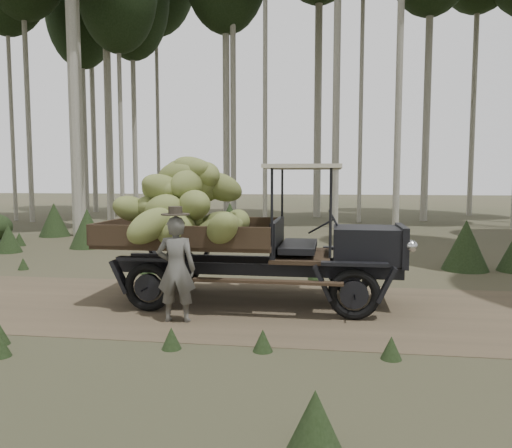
% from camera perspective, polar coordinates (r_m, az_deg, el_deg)
% --- Properties ---
extents(ground, '(120.00, 120.00, 0.00)m').
position_cam_1_polar(ground, '(9.55, -14.87, -8.76)').
color(ground, '#473D2B').
rests_on(ground, ground).
extents(dirt_track, '(70.00, 4.00, 0.01)m').
position_cam_1_polar(dirt_track, '(9.55, -14.87, -8.74)').
color(dirt_track, brown).
rests_on(dirt_track, ground).
extents(banana_truck, '(5.55, 2.95, 2.78)m').
position_cam_1_polar(banana_truck, '(9.08, -4.45, 1.01)').
color(banana_truck, black).
rests_on(banana_truck, ground).
extents(farmer, '(0.65, 0.49, 1.85)m').
position_cam_1_polar(farmer, '(8.02, -9.11, -4.96)').
color(farmer, '#54534D').
rests_on(farmer, ground).
extents(undergrowth, '(22.84, 21.06, 1.35)m').
position_cam_1_polar(undergrowth, '(11.37, -20.30, -3.90)').
color(undergrowth, '#233319').
rests_on(undergrowth, ground).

